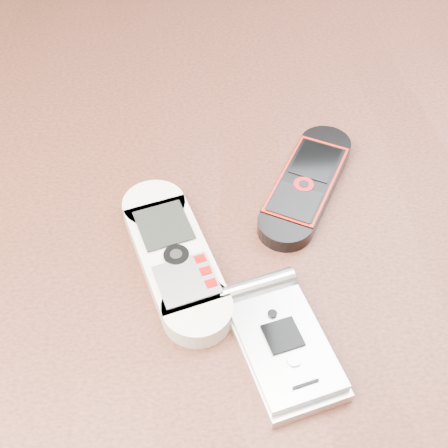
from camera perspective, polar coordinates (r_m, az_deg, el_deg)
table at (r=0.60m, az=-0.48°, el=-7.25°), size 1.20×0.80×0.75m
nokia_white at (r=0.49m, az=-4.56°, el=-2.93°), size 0.10×0.17×0.02m
nokia_black_red at (r=0.55m, az=7.54°, el=3.68°), size 0.11×0.16×0.02m
motorola_razr at (r=0.45m, az=5.47°, el=-10.93°), size 0.09×0.13×0.02m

